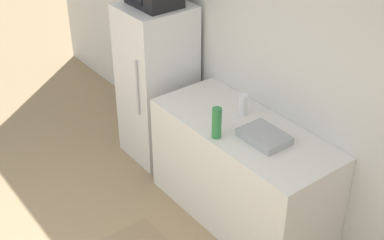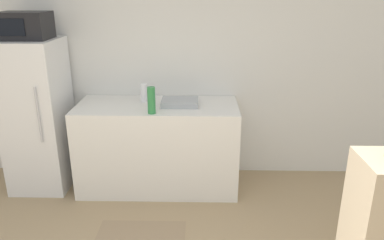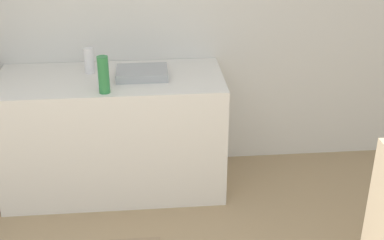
{
  "view_description": "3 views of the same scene",
  "coord_description": "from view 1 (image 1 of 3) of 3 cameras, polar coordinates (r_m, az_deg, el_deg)",
  "views": [
    {
      "loc": [
        2.44,
        -0.13,
        3.14
      ],
      "look_at": [
        -0.07,
        1.79,
        1.21
      ],
      "focal_mm": 50.0,
      "sensor_mm": 36.0,
      "label": 1
    },
    {
      "loc": [
        0.29,
        -1.22,
        2.01
      ],
      "look_at": [
        0.23,
        1.95,
        0.89
      ],
      "focal_mm": 35.0,
      "sensor_mm": 36.0,
      "label": 2
    },
    {
      "loc": [
        0.13,
        -1.23,
        2.3
      ],
      "look_at": [
        0.38,
        1.55,
        0.94
      ],
      "focal_mm": 50.0,
      "sensor_mm": 36.0,
      "label": 3
    }
  ],
  "objects": [
    {
      "name": "refrigerator",
      "position": [
        5.12,
        -3.72,
        3.94
      ],
      "size": [
        0.57,
        0.63,
        1.55
      ],
      "color": "silver",
      "rests_on": "ground_plane"
    },
    {
      "name": "wall_back",
      "position": [
        4.19,
        11.0,
        4.86
      ],
      "size": [
        8.0,
        0.06,
        2.6
      ],
      "primitive_type": "cube",
      "color": "silver",
      "rests_on": "ground_plane"
    },
    {
      "name": "bottle_tall",
      "position": [
        4.01,
        2.65,
        -0.31
      ],
      "size": [
        0.07,
        0.07,
        0.25
      ],
      "primitive_type": "cylinder",
      "color": "#2D7F42",
      "rests_on": "counter"
    },
    {
      "name": "counter",
      "position": [
        4.47,
        5.3,
        -5.59
      ],
      "size": [
        1.62,
        0.7,
        0.9
      ],
      "primitive_type": "cube",
      "color": "silver",
      "rests_on": "ground_plane"
    },
    {
      "name": "sink_basin",
      "position": [
        4.06,
        7.72,
        -1.75
      ],
      "size": [
        0.36,
        0.27,
        0.06
      ],
      "primitive_type": "cube",
      "color": "#9EA3A8",
      "rests_on": "counter"
    },
    {
      "name": "bottle_short",
      "position": [
        4.32,
        5.47,
        1.64
      ],
      "size": [
        0.07,
        0.07,
        0.19
      ],
      "primitive_type": "cylinder",
      "color": "silver",
      "rests_on": "counter"
    }
  ]
}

